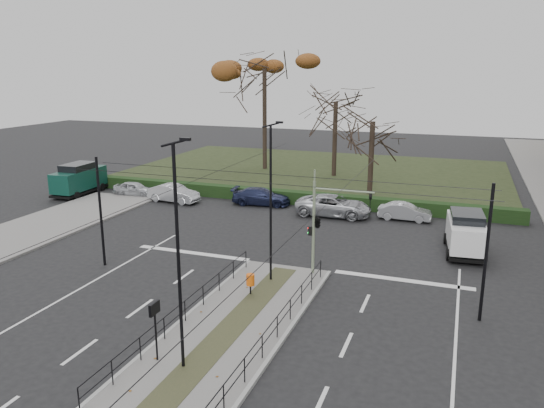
{
  "coord_description": "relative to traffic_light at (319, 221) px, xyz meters",
  "views": [
    {
      "loc": [
        8.35,
        -20.49,
        10.43
      ],
      "look_at": [
        -1.32,
        6.04,
        3.21
      ],
      "focal_mm": 35.0,
      "sensor_mm": 36.0,
      "label": 1
    }
  ],
  "objects": [
    {
      "name": "streetlamp_median_far",
      "position": [
        -1.99,
        -1.64,
        1.2
      ],
      "size": [
        0.66,
        0.14,
        7.93
      ],
      "color": "black",
      "rests_on": "median_island"
    },
    {
      "name": "streetlamp_median_near",
      "position": [
        -2.16,
        -10.23,
        1.33
      ],
      "size": [
        0.68,
        0.14,
        8.18
      ],
      "color": "black",
      "rests_on": "median_island"
    },
    {
      "name": "bare_tree_center",
      "position": [
        -5.41,
        25.88,
        3.84
      ],
      "size": [
        6.06,
        6.06,
        9.64
      ],
      "color": "black",
      "rests_on": "park"
    },
    {
      "name": "park",
      "position": [
        -7.78,
        27.5,
        -2.93
      ],
      "size": [
        38.0,
        26.0,
        0.1
      ],
      "primitive_type": "cube",
      "color": "black",
      "rests_on": "ground"
    },
    {
      "name": "parked_car_third",
      "position": [
        -8.12,
        12.83,
        -2.31
      ],
      "size": [
        4.78,
        2.4,
        1.33
      ],
      "primitive_type": "imported",
      "rotation": [
        0.0,
        0.0,
        1.69
      ],
      "color": "#1C2242",
      "rests_on": "ground"
    },
    {
      "name": "median_railing",
      "position": [
        -1.78,
        -7.1,
        -2.0
      ],
      "size": [
        4.14,
        13.24,
        0.92
      ],
      "color": "black",
      "rests_on": "median_island"
    },
    {
      "name": "rust_tree",
      "position": [
        -13.24,
        27.1,
        7.47
      ],
      "size": [
        8.74,
        8.74,
        13.62
      ],
      "color": "black",
      "rests_on": "park"
    },
    {
      "name": "median_island",
      "position": [
        -1.78,
        -7.0,
        -2.91
      ],
      "size": [
        4.4,
        15.0,
        0.14
      ],
      "primitive_type": "cube",
      "color": "slate",
      "rests_on": "ground"
    },
    {
      "name": "catenary",
      "position": [
        -1.78,
        -2.88,
        0.45
      ],
      "size": [
        20.0,
        34.0,
        6.0
      ],
      "color": "black",
      "rests_on": "ground"
    },
    {
      "name": "traffic_light",
      "position": [
        0.0,
        0.0,
        0.0
      ],
      "size": [
        3.31,
        1.86,
        4.87
      ],
      "color": "gray",
      "rests_on": "median_island"
    },
    {
      "name": "parked_car_second",
      "position": [
        -15.05,
        11.25,
        -2.26
      ],
      "size": [
        4.44,
        1.92,
        1.42
      ],
      "primitive_type": "imported",
      "rotation": [
        0.0,
        0.0,
        1.47
      ],
      "color": "#B0B2B8",
      "rests_on": "ground"
    },
    {
      "name": "parked_car_first",
      "position": [
        -19.29,
        12.01,
        -2.37
      ],
      "size": [
        3.68,
        1.76,
        1.21
      ],
      "primitive_type": "imported",
      "rotation": [
        0.0,
        0.0,
        1.67
      ],
      "color": "#B0B2B8",
      "rests_on": "ground"
    },
    {
      "name": "info_panel",
      "position": [
        -3.29,
        -10.17,
        -1.06
      ],
      "size": [
        0.13,
        0.59,
        2.26
      ],
      "color": "black",
      "rests_on": "median_island"
    },
    {
      "name": "bare_tree_near",
      "position": [
        -0.68,
        19.22,
        2.77
      ],
      "size": [
        5.89,
        5.89,
        8.11
      ],
      "color": "black",
      "rests_on": "park"
    },
    {
      "name": "ground",
      "position": [
        -1.78,
        -4.5,
        -2.98
      ],
      "size": [
        140.0,
        140.0,
        0.0
      ],
      "primitive_type": "plane",
      "color": "black",
      "rests_on": "ground"
    },
    {
      "name": "parked_car_fifth",
      "position": [
        3.02,
        12.24,
        -2.36
      ],
      "size": [
        3.71,
        1.31,
        1.22
      ],
      "primitive_type": "imported",
      "rotation": [
        0.0,
        0.0,
        1.57
      ],
      "color": "#B0B2B8",
      "rests_on": "ground"
    },
    {
      "name": "green_van",
      "position": [
        -24.02,
        10.9,
        -1.6
      ],
      "size": [
        2.36,
        5.48,
        2.66
      ],
      "color": "#0C362C",
      "rests_on": "ground"
    },
    {
      "name": "litter_bin",
      "position": [
        -2.29,
        -3.64,
        -2.12
      ],
      "size": [
        0.39,
        0.39,
        1.0
      ],
      "color": "black",
      "rests_on": "median_island"
    },
    {
      "name": "parked_car_fourth",
      "position": [
        -2.0,
        11.62,
        -2.21
      ],
      "size": [
        5.53,
        2.66,
        1.52
      ],
      "primitive_type": "imported",
      "rotation": [
        0.0,
        0.0,
        1.6
      ],
      "color": "#B0B2B8",
      "rests_on": "ground"
    },
    {
      "name": "hedge",
      "position": [
        -7.78,
        14.1,
        -2.48
      ],
      "size": [
        38.0,
        1.0,
        1.0
      ],
      "primitive_type": "cube",
      "color": "black",
      "rests_on": "ground"
    },
    {
      "name": "white_van",
      "position": [
        7.08,
        6.32,
        -1.69
      ],
      "size": [
        2.46,
        4.8,
        2.46
      ],
      "color": "white",
      "rests_on": "ground"
    }
  ]
}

